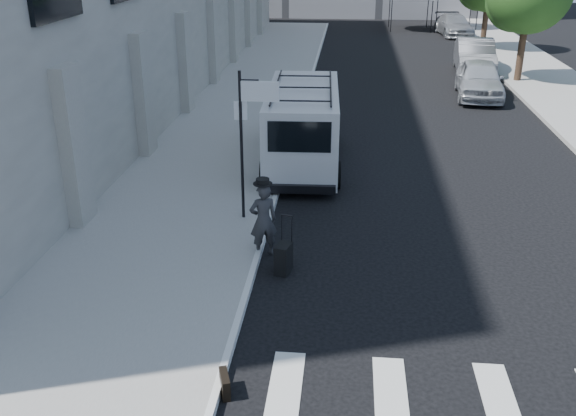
% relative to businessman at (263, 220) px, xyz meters
% --- Properties ---
extents(ground, '(120.00, 120.00, 0.00)m').
position_rel_businessman_xyz_m(ground, '(1.90, -1.57, -0.82)').
color(ground, black).
rests_on(ground, ground).
extents(sidewalk_left, '(4.50, 48.00, 0.15)m').
position_rel_businessman_xyz_m(sidewalk_left, '(-2.35, 14.43, -0.74)').
color(sidewalk_left, gray).
rests_on(sidewalk_left, ground).
extents(sidewalk_right, '(4.00, 56.00, 0.15)m').
position_rel_businessman_xyz_m(sidewalk_right, '(10.90, 18.43, -0.74)').
color(sidewalk_right, gray).
rests_on(sidewalk_right, ground).
extents(sign_pole, '(1.03, 0.07, 3.50)m').
position_rel_businessman_xyz_m(sign_pole, '(-0.46, 1.63, 1.83)').
color(sign_pole, black).
rests_on(sign_pole, sidewalk_left).
extents(businessman, '(0.70, 0.59, 1.64)m').
position_rel_businessman_xyz_m(businessman, '(0.00, 0.00, 0.00)').
color(businessman, '#302F31').
rests_on(businessman, ground).
extents(briefcase, '(0.25, 0.46, 0.34)m').
position_rel_businessman_xyz_m(briefcase, '(0.01, -4.57, -0.65)').
color(briefcase, black).
rests_on(briefcase, ground).
extents(suitcase, '(0.37, 0.49, 1.21)m').
position_rel_businessman_xyz_m(suitcase, '(0.50, -0.73, -0.50)').
color(suitcase, black).
rests_on(suitcase, ground).
extents(cargo_van, '(2.36, 6.19, 2.30)m').
position_rel_businessman_xyz_m(cargo_van, '(0.39, 6.12, 0.37)').
color(cargo_van, silver).
rests_on(cargo_van, ground).
extents(parked_car_a, '(2.26, 4.72, 1.55)m').
position_rel_businessman_xyz_m(parked_car_a, '(7.17, 15.36, -0.04)').
color(parked_car_a, '#A8ABB0').
rests_on(parked_car_a, ground).
extents(parked_car_b, '(2.16, 5.14, 1.65)m').
position_rel_businessman_xyz_m(parked_car_b, '(7.87, 20.67, 0.01)').
color(parked_car_b, '#525459').
rests_on(parked_car_b, ground).
extents(parked_car_c, '(2.43, 4.98, 1.40)m').
position_rel_businessman_xyz_m(parked_car_c, '(8.70, 33.77, -0.12)').
color(parked_car_c, gray).
rests_on(parked_car_c, ground).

